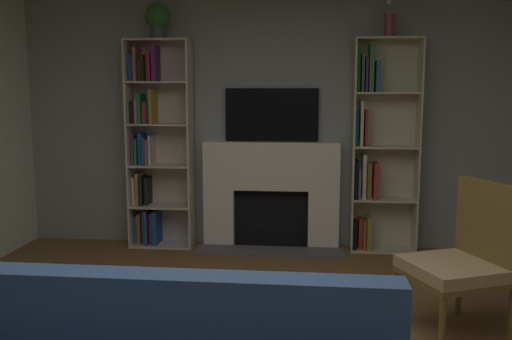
{
  "coord_description": "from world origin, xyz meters",
  "views": [
    {
      "loc": [
        0.37,
        -2.72,
        1.62
      ],
      "look_at": [
        0.0,
        1.19,
        1.05
      ],
      "focal_mm": 38.51,
      "sensor_mm": 36.0,
      "label": 1
    }
  ],
  "objects_px": {
    "bookshelf_left": "(154,147)",
    "armchair": "(465,258)",
    "vase_with_flowers": "(389,24)",
    "coffee_table": "(200,339)",
    "tv": "(272,115)",
    "bookshelf_right": "(377,149)",
    "potted_plant": "(158,19)",
    "fireplace": "(271,193)"
  },
  "relations": [
    {
      "from": "bookshelf_right",
      "to": "vase_with_flowers",
      "type": "distance_m",
      "value": 1.22
    },
    {
      "from": "bookshelf_right",
      "to": "vase_with_flowers",
      "type": "bearing_deg",
      "value": -33.71
    },
    {
      "from": "fireplace",
      "to": "coffee_table",
      "type": "relative_size",
      "value": 1.52
    },
    {
      "from": "fireplace",
      "to": "potted_plant",
      "type": "relative_size",
      "value": 4.23
    },
    {
      "from": "fireplace",
      "to": "vase_with_flowers",
      "type": "xyz_separation_m",
      "value": [
        1.14,
        -0.05,
        1.69
      ]
    },
    {
      "from": "bookshelf_left",
      "to": "vase_with_flowers",
      "type": "distance_m",
      "value": 2.66
    },
    {
      "from": "fireplace",
      "to": "bookshelf_right",
      "type": "height_order",
      "value": "bookshelf_right"
    },
    {
      "from": "potted_plant",
      "to": "coffee_table",
      "type": "distance_m",
      "value": 3.68
    },
    {
      "from": "bookshelf_left",
      "to": "vase_with_flowers",
      "type": "height_order",
      "value": "vase_with_flowers"
    },
    {
      "from": "fireplace",
      "to": "bookshelf_left",
      "type": "relative_size",
      "value": 0.7
    },
    {
      "from": "tv",
      "to": "vase_with_flowers",
      "type": "distance_m",
      "value": 1.45
    },
    {
      "from": "potted_plant",
      "to": "bookshelf_right",
      "type": "bearing_deg",
      "value": 1.34
    },
    {
      "from": "fireplace",
      "to": "armchair",
      "type": "bearing_deg",
      "value": -53.69
    },
    {
      "from": "fireplace",
      "to": "tv",
      "type": "xyz_separation_m",
      "value": [
        0.0,
        0.07,
        0.81
      ]
    },
    {
      "from": "fireplace",
      "to": "armchair",
      "type": "relative_size",
      "value": 1.47
    },
    {
      "from": "bookshelf_right",
      "to": "coffee_table",
      "type": "height_order",
      "value": "bookshelf_right"
    },
    {
      "from": "potted_plant",
      "to": "bookshelf_left",
      "type": "bearing_deg",
      "value": 156.66
    },
    {
      "from": "tv",
      "to": "bookshelf_right",
      "type": "distance_m",
      "value": 1.12
    },
    {
      "from": "bookshelf_left",
      "to": "potted_plant",
      "type": "bearing_deg",
      "value": -23.34
    },
    {
      "from": "vase_with_flowers",
      "to": "coffee_table",
      "type": "distance_m",
      "value": 3.74
    },
    {
      "from": "bookshelf_left",
      "to": "potted_plant",
      "type": "height_order",
      "value": "potted_plant"
    },
    {
      "from": "bookshelf_left",
      "to": "bookshelf_right",
      "type": "xyz_separation_m",
      "value": [
        2.29,
        0.02,
        -0.01
      ]
    },
    {
      "from": "tv",
      "to": "bookshelf_right",
      "type": "relative_size",
      "value": 0.45
    },
    {
      "from": "tv",
      "to": "bookshelf_right",
      "type": "xyz_separation_m",
      "value": [
        1.07,
        -0.07,
        -0.34
      ]
    },
    {
      "from": "vase_with_flowers",
      "to": "coffee_table",
      "type": "height_order",
      "value": "vase_with_flowers"
    },
    {
      "from": "fireplace",
      "to": "coffee_table",
      "type": "xyz_separation_m",
      "value": [
        -0.16,
        -3.01,
        -0.19
      ]
    },
    {
      "from": "tv",
      "to": "potted_plant",
      "type": "bearing_deg",
      "value": -174.0
    },
    {
      "from": "vase_with_flowers",
      "to": "armchair",
      "type": "distance_m",
      "value": 2.58
    },
    {
      "from": "tv",
      "to": "bookshelf_right",
      "type": "height_order",
      "value": "bookshelf_right"
    },
    {
      "from": "armchair",
      "to": "coffee_table",
      "type": "bearing_deg",
      "value": -145.79
    },
    {
      "from": "coffee_table",
      "to": "bookshelf_right",
      "type": "bearing_deg",
      "value": 67.86
    },
    {
      "from": "bookshelf_left",
      "to": "armchair",
      "type": "bearing_deg",
      "value": -35.95
    },
    {
      "from": "vase_with_flowers",
      "to": "armchair",
      "type": "bearing_deg",
      "value": -81.54
    },
    {
      "from": "coffee_table",
      "to": "vase_with_flowers",
      "type": "bearing_deg",
      "value": 66.24
    },
    {
      "from": "tv",
      "to": "potted_plant",
      "type": "height_order",
      "value": "potted_plant"
    },
    {
      "from": "bookshelf_left",
      "to": "armchair",
      "type": "xyz_separation_m",
      "value": [
        2.64,
        -1.92,
        -0.53
      ]
    },
    {
      "from": "tv",
      "to": "bookshelf_left",
      "type": "xyz_separation_m",
      "value": [
        -1.22,
        -0.09,
        -0.33
      ]
    },
    {
      "from": "bookshelf_right",
      "to": "potted_plant",
      "type": "bearing_deg",
      "value": -178.66
    },
    {
      "from": "bookshelf_right",
      "to": "vase_with_flowers",
      "type": "height_order",
      "value": "vase_with_flowers"
    },
    {
      "from": "coffee_table",
      "to": "fireplace",
      "type": "bearing_deg",
      "value": 86.96
    },
    {
      "from": "bookshelf_left",
      "to": "coffee_table",
      "type": "height_order",
      "value": "bookshelf_left"
    },
    {
      "from": "coffee_table",
      "to": "tv",
      "type": "bearing_deg",
      "value": 87.02
    }
  ]
}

